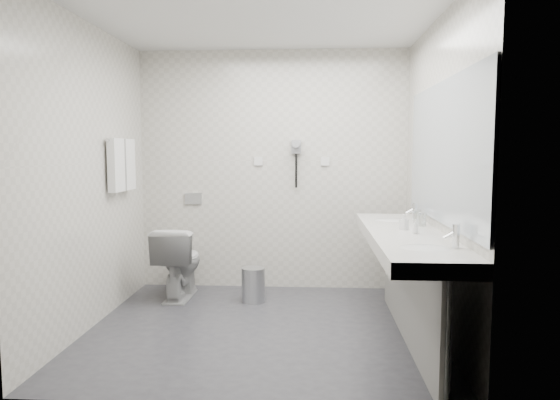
{
  "coord_description": "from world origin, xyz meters",
  "views": [
    {
      "loc": [
        0.42,
        -4.09,
        1.46
      ],
      "look_at": [
        0.15,
        0.15,
        1.05
      ],
      "focal_mm": 32.88,
      "sensor_mm": 36.0,
      "label": 1
    }
  ],
  "objects": [
    {
      "name": "vanity_post_far",
      "position": [
        1.18,
        0.84,
        0.38
      ],
      "size": [
        0.06,
        0.06,
        0.75
      ],
      "primitive_type": "cylinder",
      "color": "silver",
      "rests_on": "floor"
    },
    {
      "name": "towel_rail",
      "position": [
        -1.35,
        0.55,
        1.55
      ],
      "size": [
        0.02,
        0.62,
        0.02
      ],
      "primitive_type": "cylinder",
      "rotation": [
        1.57,
        0.0,
        0.0
      ],
      "color": "silver",
      "rests_on": "wall_left"
    },
    {
      "name": "wall_right",
      "position": [
        1.4,
        0.0,
        1.25
      ],
      "size": [
        0.0,
        2.6,
        2.6
      ],
      "primitive_type": "plane",
      "rotation": [
        1.57,
        0.0,
        -1.57
      ],
      "color": "beige",
      "rests_on": "floor"
    },
    {
      "name": "vanity_panel",
      "position": [
        1.15,
        -0.2,
        0.38
      ],
      "size": [
        0.03,
        2.15,
        0.75
      ],
      "primitive_type": "cube",
      "color": "gray",
      "rests_on": "floor"
    },
    {
      "name": "floor",
      "position": [
        0.0,
        0.0,
        0.0
      ],
      "size": [
        2.8,
        2.8,
        0.0
      ],
      "primitive_type": "plane",
      "color": "#2D2C32",
      "rests_on": "ground"
    },
    {
      "name": "soap_bottle_a",
      "position": [
        1.13,
        -0.11,
        0.91
      ],
      "size": [
        0.08,
        0.08,
        0.12
      ],
      "primitive_type": "imported",
      "rotation": [
        0.0,
        0.0,
        0.77
      ],
      "color": "silver",
      "rests_on": "vanity_counter"
    },
    {
      "name": "basin_far",
      "position": [
        1.12,
        0.45,
        0.83
      ],
      "size": [
        0.4,
        0.31,
        0.05
      ],
      "primitive_type": "ellipsoid",
      "color": "silver",
      "rests_on": "vanity_counter"
    },
    {
      "name": "vanity_counter",
      "position": [
        1.12,
        -0.2,
        0.8
      ],
      "size": [
        0.55,
        2.2,
        0.1
      ],
      "primitive_type": "cube",
      "color": "silver",
      "rests_on": "floor"
    },
    {
      "name": "switch_plate_b",
      "position": [
        0.55,
        1.29,
        1.35
      ],
      "size": [
        0.09,
        0.02,
        0.09
      ],
      "primitive_type": "cube",
      "color": "silver",
      "rests_on": "wall_back"
    },
    {
      "name": "ceiling",
      "position": [
        0.0,
        0.0,
        2.5
      ],
      "size": [
        2.8,
        2.8,
        0.0
      ],
      "primitive_type": "plane",
      "rotation": [
        3.14,
        0.0,
        0.0
      ],
      "color": "silver",
      "rests_on": "wall_back"
    },
    {
      "name": "dryer_cord",
      "position": [
        0.25,
        1.26,
        1.25
      ],
      "size": [
        0.02,
        0.02,
        0.35
      ],
      "primitive_type": "cylinder",
      "color": "black",
      "rests_on": "dryer_cradle"
    },
    {
      "name": "pedal_bin",
      "position": [
        -0.15,
        0.73,
        0.16
      ],
      "size": [
        0.25,
        0.25,
        0.32
      ],
      "primitive_type": "cylinder",
      "rotation": [
        0.0,
        0.0,
        0.12
      ],
      "color": "#B2B5BA",
      "rests_on": "floor"
    },
    {
      "name": "faucet_far",
      "position": [
        1.32,
        0.45,
        0.92
      ],
      "size": [
        0.04,
        0.04,
        0.15
      ],
      "primitive_type": "cylinder",
      "color": "silver",
      "rests_on": "vanity_counter"
    },
    {
      "name": "glass_right",
      "position": [
        1.29,
        0.2,
        0.91
      ],
      "size": [
        0.08,
        0.08,
        0.12
      ],
      "primitive_type": "cylinder",
      "rotation": [
        0.0,
        0.0,
        -0.21
      ],
      "color": "silver",
      "rests_on": "vanity_counter"
    },
    {
      "name": "flush_plate",
      "position": [
        -0.85,
        1.29,
        0.95
      ],
      "size": [
        0.18,
        0.02,
        0.12
      ],
      "primitive_type": "cube",
      "color": "#B2B5BA",
      "rests_on": "wall_back"
    },
    {
      "name": "dryer_cradle",
      "position": [
        0.25,
        1.27,
        1.5
      ],
      "size": [
        0.1,
        0.04,
        0.14
      ],
      "primitive_type": "cube",
      "color": "gray",
      "rests_on": "wall_back"
    },
    {
      "name": "mirror",
      "position": [
        1.39,
        -0.2,
        1.45
      ],
      "size": [
        0.02,
        2.2,
        1.05
      ],
      "primitive_type": "cube",
      "color": "#B2BCC6",
      "rests_on": "wall_right"
    },
    {
      "name": "soap_bottle_c",
      "position": [
        1.18,
        -0.31,
        0.9
      ],
      "size": [
        0.04,
        0.04,
        0.11
      ],
      "primitive_type": "imported",
      "rotation": [
        0.0,
        0.0,
        -0.0
      ],
      "color": "silver",
      "rests_on": "vanity_counter"
    },
    {
      "name": "faucet_near",
      "position": [
        1.32,
        -0.85,
        0.92
      ],
      "size": [
        0.04,
        0.04,
        0.15
      ],
      "primitive_type": "cylinder",
      "color": "silver",
      "rests_on": "vanity_counter"
    },
    {
      "name": "switch_plate_a",
      "position": [
        -0.15,
        1.29,
        1.35
      ],
      "size": [
        0.09,
        0.02,
        0.09
      ],
      "primitive_type": "cube",
      "color": "silver",
      "rests_on": "wall_back"
    },
    {
      "name": "toilet",
      "position": [
        -0.9,
        0.85,
        0.36
      ],
      "size": [
        0.41,
        0.71,
        0.71
      ],
      "primitive_type": "imported",
      "rotation": [
        0.0,
        0.0,
        3.13
      ],
      "color": "silver",
      "rests_on": "floor"
    },
    {
      "name": "bin_lid",
      "position": [
        -0.15,
        0.73,
        0.33
      ],
      "size": [
        0.23,
        0.23,
        0.02
      ],
      "primitive_type": "cylinder",
      "color": "#B2B5BA",
      "rests_on": "pedal_bin"
    },
    {
      "name": "wall_back",
      "position": [
        0.0,
        1.3,
        1.25
      ],
      "size": [
        2.8,
        0.0,
        2.8
      ],
      "primitive_type": "plane",
      "rotation": [
        1.57,
        0.0,
        0.0
      ],
      "color": "beige",
      "rests_on": "floor"
    },
    {
      "name": "wall_left",
      "position": [
        -1.4,
        0.0,
        1.25
      ],
      "size": [
        0.0,
        2.6,
        2.6
      ],
      "primitive_type": "plane",
      "rotation": [
        1.57,
        0.0,
        1.57
      ],
      "color": "beige",
      "rests_on": "floor"
    },
    {
      "name": "glass_left",
      "position": [
        1.31,
        0.08,
        0.9
      ],
      "size": [
        0.07,
        0.07,
        0.11
      ],
      "primitive_type": "cylinder",
      "rotation": [
        0.0,
        0.0,
        -0.15
      ],
      "color": "silver",
      "rests_on": "vanity_counter"
    },
    {
      "name": "dryer_barrel",
      "position": [
        0.25,
        1.2,
        1.53
      ],
      "size": [
        0.08,
        0.14,
        0.08
      ],
      "primitive_type": "cylinder",
      "rotation": [
        1.57,
        0.0,
        0.0
      ],
      "color": "gray",
      "rests_on": "dryer_cradle"
    },
    {
      "name": "wall_front",
      "position": [
        0.0,
        -1.3,
        1.25
      ],
      "size": [
        2.8,
        0.0,
        2.8
      ],
      "primitive_type": "plane",
      "rotation": [
        -1.57,
        0.0,
        0.0
      ],
      "color": "beige",
      "rests_on": "floor"
    },
    {
      "name": "basin_near",
      "position": [
        1.12,
        -0.85,
        0.83
      ],
      "size": [
        0.4,
        0.31,
        0.05
      ],
      "primitive_type": "ellipsoid",
      "color": "silver",
      "rests_on": "vanity_counter"
    },
    {
      "name": "vanity_post_near",
      "position": [
        1.18,
        -1.24,
        0.38
      ],
      "size": [
        0.06,
        0.06,
        0.75
      ],
      "primitive_type": "cylinder",
      "color": "silver",
      "rests_on": "floor"
    },
    {
      "name": "towel_near",
      "position": [
        -1.34,
        0.41,
        1.33
      ],
      "size": [
        0.07,
        0.24,
        0.48
      ],
      "primitive_type": "cube",
      "color": "silver",
      "rests_on": "towel_rail"
    },
    {
      "name": "towel_far",
      "position": [
        -1.34,
        0.69,
        1.33
      ],
      "size": [
        0.07,
        0.24,
        0.48
      ],
      "primitive_type": "cube",
      "color": "silver",
      "rests_on": "towel_rail"
    }
  ]
}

